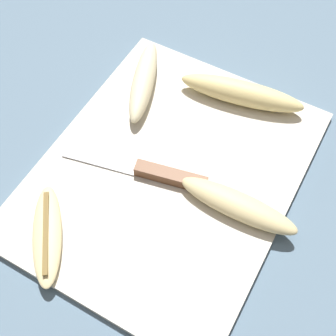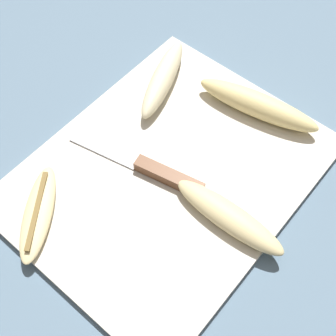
# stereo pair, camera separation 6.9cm
# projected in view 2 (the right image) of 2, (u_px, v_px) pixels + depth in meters

# --- Properties ---
(ground_plane) EXTENTS (4.00, 4.00, 0.00)m
(ground_plane) POSITION_uv_depth(u_px,v_px,m) (168.00, 176.00, 0.71)
(ground_plane) COLOR slate
(cutting_board) EXTENTS (0.45, 0.36, 0.01)m
(cutting_board) POSITION_uv_depth(u_px,v_px,m) (168.00, 174.00, 0.70)
(cutting_board) COLOR beige
(cutting_board) RESTS_ON ground_plane
(knife) EXTENTS (0.07, 0.22, 0.02)m
(knife) POSITION_uv_depth(u_px,v_px,m) (158.00, 172.00, 0.69)
(knife) COLOR brown
(knife) RESTS_ON cutting_board
(banana_mellow_near) EXTENTS (0.05, 0.18, 0.03)m
(banana_mellow_near) POSITION_uv_depth(u_px,v_px,m) (229.00, 217.00, 0.64)
(banana_mellow_near) COLOR beige
(banana_mellow_near) RESTS_ON cutting_board
(banana_golden_short) EXTENTS (0.08, 0.21, 0.04)m
(banana_golden_short) POSITION_uv_depth(u_px,v_px,m) (258.00, 105.00, 0.74)
(banana_golden_short) COLOR #EDD689
(banana_golden_short) RESTS_ON cutting_board
(banana_pale_long) EXTENTS (0.18, 0.09, 0.04)m
(banana_pale_long) POSITION_uv_depth(u_px,v_px,m) (163.00, 79.00, 0.77)
(banana_pale_long) COLOR beige
(banana_pale_long) RESTS_ON cutting_board
(banana_ripe_center) EXTENTS (0.15, 0.12, 0.02)m
(banana_ripe_center) POSITION_uv_depth(u_px,v_px,m) (38.00, 213.00, 0.65)
(banana_ripe_center) COLOR beige
(banana_ripe_center) RESTS_ON cutting_board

